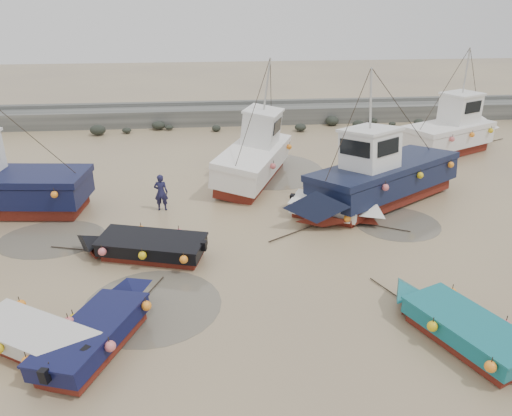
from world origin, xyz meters
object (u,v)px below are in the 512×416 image
at_px(dinghy_2, 458,322).
at_px(cabin_boat_1, 254,153).
at_px(cabin_boat_3, 455,130).
at_px(dinghy_5, 334,207).
at_px(dinghy_4, 143,244).
at_px(cabin_boat_2, 377,178).
at_px(person, 162,210).
at_px(dinghy_1, 101,327).
at_px(dinghy_0, 27,333).

bearing_deg(dinghy_2, cabin_boat_1, 83.97).
height_order(cabin_boat_1, cabin_boat_3, same).
height_order(dinghy_2, dinghy_5, same).
distance_m(dinghy_4, cabin_boat_2, 11.08).
xyz_separation_m(dinghy_5, cabin_boat_3, (9.81, 9.22, 0.82)).
relative_size(cabin_boat_2, cabin_boat_3, 1.19).
relative_size(dinghy_2, person, 3.30).
relative_size(dinghy_1, cabin_boat_1, 0.59).
bearing_deg(dinghy_5, dinghy_1, -17.84).
height_order(dinghy_4, dinghy_5, same).
height_order(dinghy_1, cabin_boat_2, cabin_boat_2).
distance_m(dinghy_1, cabin_boat_3, 24.94).
xyz_separation_m(dinghy_0, dinghy_1, (1.97, 0.06, -0.00)).
height_order(dinghy_0, cabin_boat_3, cabin_boat_3).
height_order(dinghy_4, cabin_boat_3, cabin_boat_3).
bearing_deg(cabin_boat_1, dinghy_2, -50.38).
height_order(dinghy_1, dinghy_2, same).
bearing_deg(cabin_boat_2, person, 55.61).
bearing_deg(dinghy_0, dinghy_4, 4.95).
relative_size(dinghy_1, cabin_boat_3, 0.67).
xyz_separation_m(dinghy_4, cabin_boat_3, (17.74, 11.85, 0.84)).
relative_size(dinghy_0, cabin_boat_2, 0.53).
bearing_deg(dinghy_5, cabin_boat_1, -122.56).
xyz_separation_m(dinghy_0, cabin_boat_3, (20.32, 16.94, 0.84)).
xyz_separation_m(dinghy_1, dinghy_5, (8.54, 7.65, 0.02)).
height_order(dinghy_0, person, dinghy_0).
xyz_separation_m(dinghy_1, cabin_boat_1, (5.59, 13.39, 0.80)).
relative_size(dinghy_4, cabin_boat_2, 0.61).
height_order(dinghy_1, dinghy_5, same).
bearing_deg(dinghy_4, dinghy_1, -170.41).
distance_m(dinghy_0, dinghy_2, 12.00).
height_order(dinghy_2, dinghy_4, same).
distance_m(dinghy_5, person, 7.79).
xyz_separation_m(dinghy_2, dinghy_4, (-9.39, 5.78, -0.01)).
bearing_deg(dinghy_1, cabin_boat_3, 65.69).
bearing_deg(dinghy_4, dinghy_2, -105.07).
bearing_deg(dinghy_4, dinghy_0, 169.56).
xyz_separation_m(cabin_boat_2, person, (-9.89, 0.32, -1.31)).
bearing_deg(dinghy_4, cabin_boat_3, -39.72).
bearing_deg(cabin_boat_1, cabin_boat_2, -16.68).
height_order(dinghy_5, cabin_boat_3, cabin_boat_3).
height_order(dinghy_0, cabin_boat_1, cabin_boat_1).
relative_size(dinghy_4, cabin_boat_3, 0.72).
distance_m(dinghy_0, person, 9.96).
bearing_deg(person, dinghy_4, 90.09).
distance_m(dinghy_1, dinghy_5, 11.47).
bearing_deg(cabin_boat_1, dinghy_4, -98.44).
bearing_deg(dinghy_0, dinghy_5, -21.80).
xyz_separation_m(dinghy_2, person, (-9.02, 10.19, -0.55)).
height_order(cabin_boat_2, cabin_boat_3, same).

